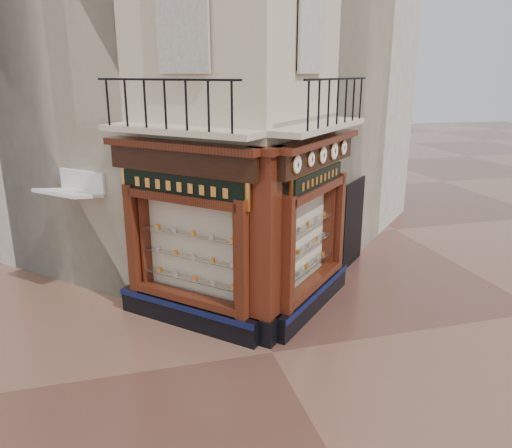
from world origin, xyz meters
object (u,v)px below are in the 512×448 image
object	(u,v)px
clock_c	(323,155)
clock_e	(343,148)
awning	(80,298)
signboard_right	(318,178)
signboard_left	(181,186)
corner_pilaster	(266,251)
clock_b	(311,159)
clock_d	(334,151)
clock_a	(297,164)

from	to	relation	value
clock_c	clock_e	xyz separation A→B (m)	(0.88, 0.88, -0.00)
awning	signboard_right	xyz separation A→B (m)	(5.27, -2.09, 3.10)
signboard_left	signboard_right	bearing A→B (deg)	-135.00
awning	signboard_right	size ratio (longest dim) A/B	0.74
corner_pilaster	clock_c	distance (m)	2.41
signboard_left	signboard_right	size ratio (longest dim) A/B	1.20
clock_c	awning	size ratio (longest dim) A/B	0.26
clock_c	awning	bearing A→B (deg)	112.38
clock_c	signboard_left	xyz separation A→B (m)	(-2.96, 0.12, -0.52)
clock_b	signboard_right	world-z (taller)	clock_b
corner_pilaster	signboard_right	xyz separation A→B (m)	(1.46, 1.01, 1.15)
awning	signboard_left	world-z (taller)	signboard_left
corner_pilaster	clock_d	size ratio (longest dim) A/B	10.10
clock_c	signboard_left	size ratio (longest dim) A/B	0.16
clock_c	signboard_right	xyz separation A→B (m)	(-0.03, 0.12, -0.52)
corner_pilaster	awning	world-z (taller)	corner_pilaster
clock_a	awning	bearing A→B (deg)	99.74
clock_a	signboard_right	distance (m)	1.44
corner_pilaster	clock_e	size ratio (longest dim) A/B	11.65
corner_pilaster	clock_a	world-z (taller)	corner_pilaster
corner_pilaster	signboard_left	size ratio (longest dim) A/B	1.74
clock_d	signboard_right	size ratio (longest dim) A/B	0.21
clock_b	awning	bearing A→B (deg)	106.45
clock_e	awning	xyz separation A→B (m)	(-6.18, 1.33, -3.62)
awning	clock_a	bearing A→B (deg)	-170.26
corner_pilaster	clock_e	xyz separation A→B (m)	(2.38, 1.77, 1.67)
clock_a	clock_c	size ratio (longest dim) A/B	0.99
corner_pilaster	clock_e	distance (m)	3.40
clock_d	signboard_left	distance (m)	3.47
clock_c	signboard_left	distance (m)	3.00
awning	signboard_left	distance (m)	4.41
corner_pilaster	signboard_right	world-z (taller)	corner_pilaster
clock_a	clock_b	xyz separation A→B (m)	(0.46, 0.46, -0.00)
clock_e	clock_b	bearing A→B (deg)	-180.00
clock_d	signboard_right	xyz separation A→B (m)	(-0.49, -0.33, -0.52)
awning	signboard_right	distance (m)	6.46
clock_d	signboard_left	bearing A→B (deg)	140.58
clock_e	awning	bearing A→B (deg)	122.88
corner_pilaster	clock_e	bearing A→B (deg)	-8.28
clock_e	signboard_right	size ratio (longest dim) A/B	0.18
corner_pilaster	awning	xyz separation A→B (m)	(-3.81, 3.10, -1.95)
clock_b	clock_c	distance (m)	0.62
clock_b	awning	world-z (taller)	clock_b
clock_c	clock_d	xyz separation A→B (m)	(0.46, 0.46, 0.00)
clock_a	clock_d	xyz separation A→B (m)	(1.36, 1.36, 0.00)
corner_pilaster	clock_d	distance (m)	2.90
awning	clock_d	bearing A→B (deg)	-151.93
clock_b	clock_d	bearing A→B (deg)	-0.00
signboard_left	clock_a	bearing A→B (deg)	-161.50
clock_d	signboard_right	distance (m)	0.79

